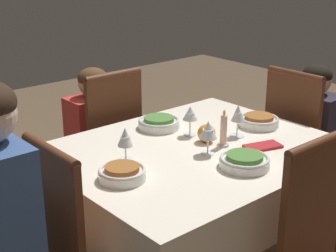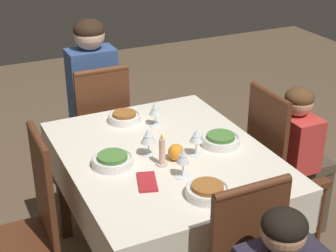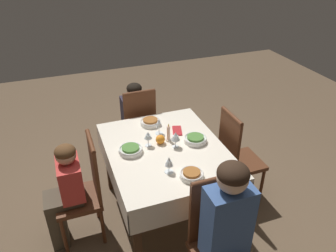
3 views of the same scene
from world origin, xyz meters
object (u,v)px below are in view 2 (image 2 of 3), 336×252
object	(u,v)px
bowl_south	(112,160)
bowl_north	(221,140)
bowl_east	(208,190)
dining_table	(165,169)
chair_north	(278,163)
wine_glass_south	(148,137)
chair_south	(27,226)
person_child_red	(301,156)
orange_fruit	(176,152)
person_adult_denim	(92,98)
wine_glass_west	(155,109)
napkin_red_folded	(147,182)
chair_west	(100,131)
wine_glass_north	(196,137)
bowl_west	(124,117)
wine_glass_east	(183,157)
candle_centerpiece	(162,153)

from	to	relation	value
bowl_south	bowl_north	bearing A→B (deg)	86.29
bowl_east	dining_table	bearing A→B (deg)	-179.83
chair_north	wine_glass_south	size ratio (longest dim) A/B	6.64
chair_south	person_child_red	bearing A→B (deg)	89.28
bowl_north	orange_fruit	size ratio (longest dim) A/B	2.47
person_adult_denim	wine_glass_south	world-z (taller)	person_adult_denim
dining_table	wine_glass_west	size ratio (longest dim) A/B	8.54
wine_glass_west	bowl_south	bearing A→B (deg)	-49.07
napkin_red_folded	chair_north	bearing A→B (deg)	103.63
chair_west	dining_table	bearing A→B (deg)	95.38
napkin_red_folded	bowl_east	bearing A→B (deg)	43.45
wine_glass_north	bowl_west	bearing A→B (deg)	-160.85
person_adult_denim	bowl_south	distance (m)	1.01
wine_glass_west	bowl_west	bearing A→B (deg)	-130.55
person_adult_denim	wine_glass_west	bearing A→B (deg)	103.80
chair_north	napkin_red_folded	xyz separation A→B (m)	(0.22, -0.91, 0.24)
chair_south	person_adult_denim	bearing A→B (deg)	146.65
person_adult_denim	napkin_red_folded	size ratio (longest dim) A/B	6.85
wine_glass_east	bowl_north	bearing A→B (deg)	122.28
bowl_west	wine_glass_north	world-z (taller)	wine_glass_north
bowl_north	bowl_south	distance (m)	0.58
bowl_north	napkin_red_folded	size ratio (longest dim) A/B	1.12
wine_glass_east	napkin_red_folded	bearing A→B (deg)	-96.86
bowl_east	orange_fruit	size ratio (longest dim) A/B	2.38
wine_glass_west	wine_glass_north	bearing A→B (deg)	5.99
person_adult_denim	wine_glass_east	bearing A→B (deg)	92.50
chair_west	person_child_red	xyz separation A→B (m)	(0.84, 0.96, 0.01)
bowl_west	orange_fruit	world-z (taller)	orange_fruit
bowl_west	wine_glass_east	xyz separation A→B (m)	(0.68, 0.03, 0.08)
bowl_west	bowl_south	size ratio (longest dim) A/B	0.90
dining_table	wine_glass_north	bearing A→B (deg)	54.62
orange_fruit	napkin_red_folded	xyz separation A→B (m)	(0.14, -0.21, -0.03)
chair_south	bowl_east	bearing A→B (deg)	57.93
chair_north	chair_south	bearing A→B (deg)	89.20
chair_south	candle_centerpiece	xyz separation A→B (m)	(0.12, 0.65, 0.30)
wine_glass_north	napkin_red_folded	bearing A→B (deg)	-67.08
chair_west	bowl_south	distance (m)	0.90
dining_table	bowl_west	distance (m)	0.45
dining_table	orange_fruit	distance (m)	0.16
chair_south	person_child_red	size ratio (longest dim) A/B	1.01
wine_glass_east	candle_centerpiece	world-z (taller)	candle_centerpiece
chair_west	chair_north	distance (m)	1.15
wine_glass_south	bowl_south	bearing A→B (deg)	-86.05
person_adult_denim	bowl_south	bearing A→B (deg)	78.34
wine_glass_west	napkin_red_folded	xyz separation A→B (m)	(0.54, -0.28, -0.09)
chair_south	bowl_south	xyz separation A→B (m)	(0.02, 0.43, 0.26)
dining_table	bowl_west	xyz separation A→B (m)	(-0.43, -0.05, 0.12)
wine_glass_north	candle_centerpiece	xyz separation A→B (m)	(0.02, -0.19, -0.04)
person_child_red	bowl_west	world-z (taller)	person_child_red
bowl_west	wine_glass_west	world-z (taller)	wine_glass_west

